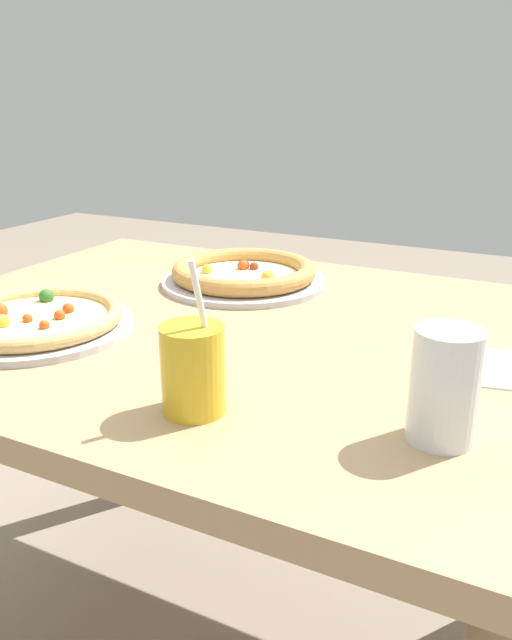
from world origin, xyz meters
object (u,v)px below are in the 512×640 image
object	(u,v)px
pizza_far	(244,274)
water_cup_clear	(445,384)
pizza_near	(35,320)
drink_cup_colored	(193,369)

from	to	relation	value
pizza_far	water_cup_clear	distance (m)	0.68
pizza_near	drink_cup_colored	xyz separation A→B (m)	(0.39, -0.13, 0.04)
drink_cup_colored	water_cup_clear	bearing A→B (deg)	13.18
pizza_near	pizza_far	xyz separation A→B (m)	(0.19, 0.40, 0.00)
pizza_near	pizza_far	world-z (taller)	pizza_far
pizza_near	water_cup_clear	bearing A→B (deg)	-4.83
water_cup_clear	pizza_far	bearing A→B (deg)	137.18
drink_cup_colored	water_cup_clear	xyz separation A→B (m)	(0.29, 0.07, 0.01)
pizza_far	water_cup_clear	bearing A→B (deg)	-42.82
pizza_near	drink_cup_colored	distance (m)	0.41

